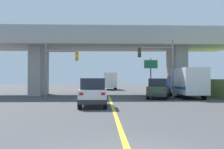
{
  "coord_description": "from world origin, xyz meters",
  "views": [
    {
      "loc": [
        -0.68,
        -6.46,
        1.97
      ],
      "look_at": [
        0.2,
        18.71,
        2.41
      ],
      "focal_mm": 41.65,
      "sensor_mm": 36.0,
      "label": 1
    }
  ],
  "objects": [
    {
      "name": "suv_crossing",
      "position": [
        4.88,
        19.4,
        1.01
      ],
      "size": [
        3.18,
        5.04,
        2.02
      ],
      "rotation": [
        0.0,
        0.0,
        -0.3
      ],
      "color": "#2D4C33",
      "rests_on": "ground"
    },
    {
      "name": "traffic_signal_farside",
      "position": [
        -5.34,
        20.04,
        3.52
      ],
      "size": [
        3.37,
        0.36,
        5.65
      ],
      "color": "slate",
      "rests_on": "ground"
    },
    {
      "name": "overpass_bridge",
      "position": [
        0.0,
        25.89,
        5.73
      ],
      "size": [
        30.92,
        8.04,
        7.92
      ],
      "color": "#A8A59E",
      "rests_on": "ground"
    },
    {
      "name": "lane_divider_stripe",
      "position": [
        0.0,
        11.65,
        0.0
      ],
      "size": [
        0.2,
        23.3,
        0.01
      ],
      "primitive_type": "cube",
      "color": "yellow",
      "rests_on": "ground"
    },
    {
      "name": "box_truck",
      "position": [
        8.03,
        20.2,
        1.61
      ],
      "size": [
        2.33,
        6.99,
        3.06
      ],
      "color": "navy",
      "rests_on": "ground"
    },
    {
      "name": "ground",
      "position": [
        0.0,
        25.89,
        0.0
      ],
      "size": [
        160.0,
        160.0,
        0.0
      ],
      "primitive_type": "plane",
      "color": "#424244"
    },
    {
      "name": "highway_sign",
      "position": [
        4.72,
        22.65,
        3.14
      ],
      "size": [
        1.56,
        0.17,
        4.29
      ],
      "color": "#56595E",
      "rests_on": "ground"
    },
    {
      "name": "traffic_signal_nearside",
      "position": [
        5.27,
        19.83,
        3.77
      ],
      "size": [
        3.67,
        0.36,
        5.98
      ],
      "color": "slate",
      "rests_on": "ground"
    },
    {
      "name": "semi_truck_distant",
      "position": [
        0.62,
        41.81,
        1.63
      ],
      "size": [
        2.33,
        7.14,
        3.11
      ],
      "color": "navy",
      "rests_on": "ground"
    },
    {
      "name": "suv_lead",
      "position": [
        -1.36,
        12.05,
        1.01
      ],
      "size": [
        1.9,
        4.46,
        2.02
      ],
      "color": "silver",
      "rests_on": "ground"
    }
  ]
}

